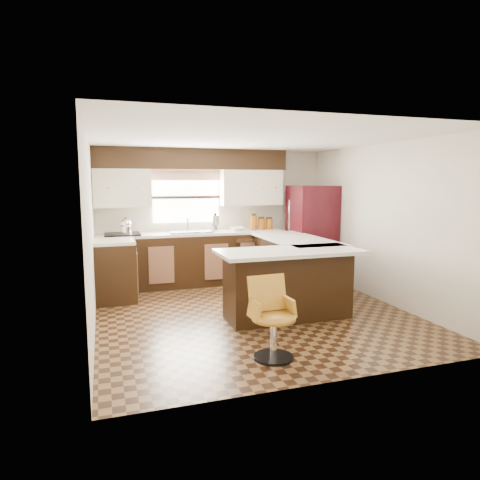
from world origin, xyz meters
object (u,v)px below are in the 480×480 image
object	(u,v)px
peninsula_long	(293,269)
refrigerator	(312,234)
bar_chair	(274,319)
peninsula_return	(288,285)

from	to	relation	value
peninsula_long	refrigerator	world-z (taller)	refrigerator
peninsula_long	refrigerator	distance (m)	1.30
refrigerator	bar_chair	distance (m)	3.72
bar_chair	peninsula_long	bearing A→B (deg)	57.73
peninsula_return	bar_chair	xyz separation A→B (m)	(-0.69, -1.19, -0.02)
peninsula_return	refrigerator	size ratio (longest dim) A/B	0.94
peninsula_return	bar_chair	distance (m)	1.38
peninsula_long	refrigerator	bearing A→B (deg)	48.96
peninsula_return	refrigerator	xyz separation A→B (m)	(1.33, 1.90, 0.43)
peninsula_long	peninsula_return	distance (m)	1.11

